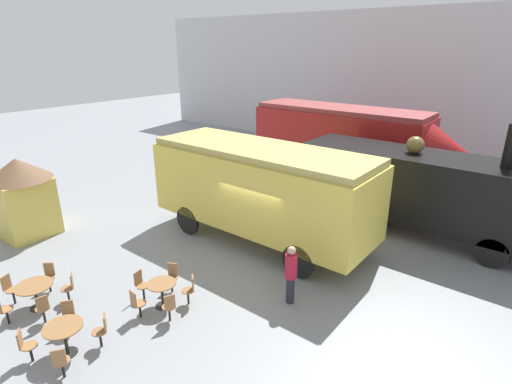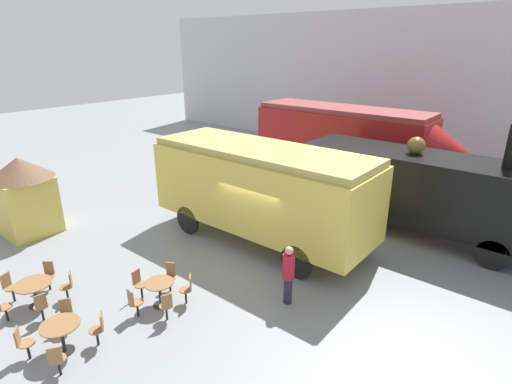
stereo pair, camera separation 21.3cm
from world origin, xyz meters
name	(u,v)px [view 1 (the left image)]	position (x,y,z in m)	size (l,w,h in m)	color
ground_plane	(266,249)	(0.00, 0.00, 0.00)	(80.00, 80.00, 0.00)	gray
backdrop_wall	(421,86)	(0.00, 15.80, 4.50)	(44.00, 0.15, 9.00)	silver
streamlined_locomotive	(354,139)	(-0.90, 8.73, 2.31)	(11.00, 2.71, 3.87)	maroon
steam_locomotive	(422,187)	(3.77, 4.68, 1.89)	(9.11, 2.44, 4.52)	black
passenger_coach_vintage	(262,186)	(-0.60, 0.53, 2.10)	(8.29, 2.89, 3.53)	#E0C64C
cafe_table_near	(35,289)	(-2.92, -6.62, 0.60)	(0.98, 0.98, 0.73)	black
cafe_table_mid	(162,289)	(-0.26, -4.42, 0.56)	(0.80, 0.80, 0.74)	black
cafe_table_far	(64,332)	(-0.58, -7.00, 0.62)	(0.90, 0.90, 0.78)	black
cafe_chair_0	(9,287)	(-3.71, -6.95, 0.51)	(0.40, 0.38, 0.87)	black
cafe_chair_1	(2,308)	(-2.84, -7.47, 0.51)	(0.36, 0.37, 0.87)	black
cafe_chair_2	(43,307)	(-2.08, -6.81, 0.51)	(0.38, 0.36, 0.87)	black
cafe_chair_3	(69,286)	(-2.47, -5.88, 0.51)	(0.39, 0.40, 0.87)	black
cafe_chair_4	(49,275)	(-3.48, -5.97, 0.51)	(0.40, 0.41, 0.87)	black
cafe_chair_5	(169,306)	(0.44, -4.75, 0.51)	(0.40, 0.38, 0.87)	black
cafe_chair_6	(190,288)	(0.27, -3.86, 0.51)	(0.40, 0.40, 0.87)	black
cafe_chair_7	(172,275)	(-0.62, -3.74, 0.51)	(0.39, 0.40, 0.87)	black
cafe_chair_8	(141,283)	(-1.01, -4.56, 0.51)	(0.38, 0.36, 0.87)	black
cafe_chair_9	(137,302)	(-0.35, -5.18, 0.51)	(0.36, 0.37, 0.87)	black
cafe_chair_10	(102,328)	(-0.13, -6.32, 0.51)	(0.40, 0.40, 0.87)	black
cafe_chair_11	(68,315)	(-1.27, -6.55, 0.51)	(0.40, 0.40, 0.87)	black
cafe_chair_12	(25,344)	(-1.03, -7.69, 0.51)	(0.40, 0.40, 0.87)	black
cafe_chair_13	(60,361)	(0.10, -7.45, 0.51)	(0.40, 0.40, 0.87)	black
visitor_person	(291,272)	(2.42, -2.07, 0.96)	(0.34, 0.34, 1.76)	#262633
ticket_kiosk	(22,193)	(-7.89, -4.63, 1.67)	(2.34, 2.34, 3.00)	#DBC151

